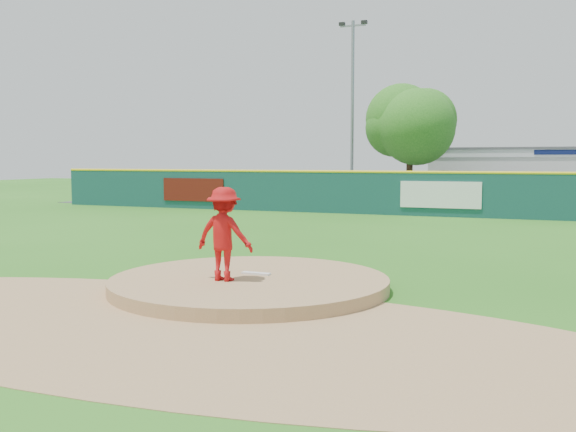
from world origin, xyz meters
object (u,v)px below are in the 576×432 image
at_px(deciduous_tree, 410,124).
at_px(light_pole_left, 352,103).
at_px(van, 383,195).
at_px(pitcher, 224,234).
at_px(pool_building_grp, 561,174).
at_px(playground_slide, 201,189).

relative_size(deciduous_tree, light_pole_left, 0.67).
bearing_deg(deciduous_tree, van, -101.13).
relative_size(van, deciduous_tree, 0.69).
xyz_separation_m(pitcher, deciduous_tree, (-1.71, 25.50, 3.41)).
bearing_deg(van, pool_building_grp, -33.67).
distance_m(pitcher, light_pole_left, 28.52).
height_order(pitcher, light_pole_left, light_pole_left).
height_order(pitcher, pool_building_grp, pool_building_grp).
relative_size(pool_building_grp, deciduous_tree, 2.07).
height_order(pitcher, van, pitcher).
height_order(van, light_pole_left, light_pole_left).
distance_m(pitcher, playground_slide, 26.84).
bearing_deg(playground_slide, pitcher, -58.97).
bearing_deg(van, light_pole_left, 38.23).
xyz_separation_m(pool_building_grp, light_pole_left, (-12.00, -4.99, 4.39)).
relative_size(pitcher, playground_slide, 0.60).
xyz_separation_m(pitcher, light_pole_left, (-5.71, 27.50, 4.90)).
bearing_deg(van, deciduous_tree, -4.87).
bearing_deg(playground_slide, light_pole_left, 29.00).
bearing_deg(light_pole_left, pitcher, -78.27).
relative_size(van, playground_slide, 1.69).
bearing_deg(playground_slide, deciduous_tree, 11.66).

